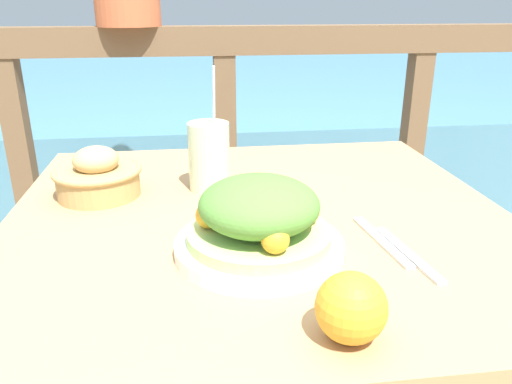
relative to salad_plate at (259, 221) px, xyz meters
The scene contains 9 objects.
patio_table 0.22m from the salad_plate, 81.89° to the left, with size 0.91×0.88×0.76m.
railing_fence 1.01m from the salad_plate, 88.81° to the left, with size 2.80×0.08×1.05m.
sea_backdrop 3.54m from the salad_plate, 89.66° to the left, with size 12.00×4.00×0.57m.
salad_plate is the anchor object (origin of this frame).
drink_glass 0.29m from the salad_plate, 102.44° to the left, with size 0.08×0.08×0.25m.
bread_basket 0.39m from the salad_plate, 135.53° to the left, with size 0.17×0.17×0.10m.
fork 0.20m from the salad_plate, ahead, with size 0.04×0.18×0.00m.
knife 0.23m from the salad_plate, 10.26° to the right, with size 0.04×0.18×0.00m.
orange_near_basket 0.23m from the salad_plate, 71.76° to the right, with size 0.08×0.08×0.08m.
Camera 1 is at (-0.11, -0.82, 1.13)m, focal length 35.00 mm.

